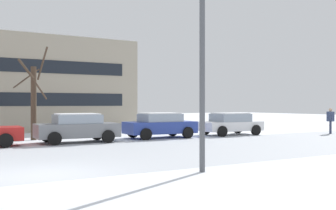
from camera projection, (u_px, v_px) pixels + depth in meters
ground_plane at (41, 176)px, 10.82m from camera, size 120.00×120.00×0.00m
road_surface at (18, 161)px, 13.71m from camera, size 80.00×8.71×0.00m
street_lamp at (211, 38)px, 11.58m from camera, size 1.93×0.36×6.36m
parked_car_gray at (77, 128)px, 20.16m from camera, size 4.13×2.17×1.46m
parked_car_blue at (160, 125)px, 22.86m from camera, size 4.08×2.19×1.44m
parked_car_white at (230, 124)px, 25.13m from camera, size 4.00×2.20×1.38m
pedestrian_crossing at (330, 119)px, 26.16m from camera, size 0.41×0.41×1.66m
tree_far_right at (34, 98)px, 21.57m from camera, size 1.69×1.80×5.04m
building_far_left at (34, 86)px, 32.63m from camera, size 12.99×11.69×6.85m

